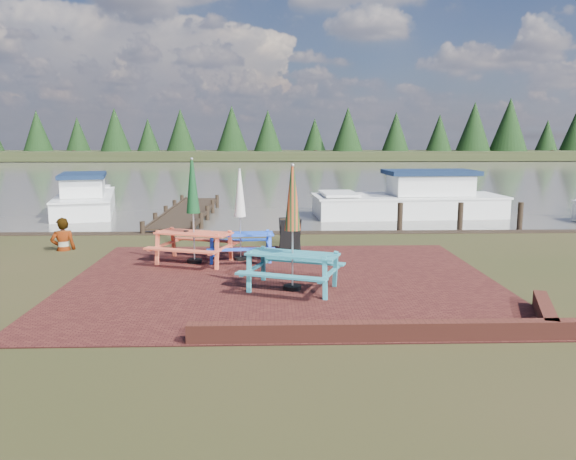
# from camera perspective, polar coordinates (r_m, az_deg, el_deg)

# --- Properties ---
(ground) EXTENTS (120.00, 120.00, 0.00)m
(ground) POSITION_cam_1_polar(r_m,az_deg,el_deg) (11.03, -0.47, -6.51)
(ground) COLOR black
(ground) RESTS_ON ground
(paving) EXTENTS (9.00, 7.50, 0.02)m
(paving) POSITION_cam_1_polar(r_m,az_deg,el_deg) (11.99, -0.58, -5.15)
(paving) COLOR #381411
(paving) RESTS_ON ground
(brick_wall) EXTENTS (6.21, 1.79, 0.30)m
(brick_wall) POSITION_cam_1_polar(r_m,az_deg,el_deg) (9.00, 13.88, -9.53)
(brick_wall) COLOR #4C1E16
(brick_wall) RESTS_ON ground
(water) EXTENTS (120.00, 60.00, 0.02)m
(water) POSITION_cam_1_polar(r_m,az_deg,el_deg) (47.70, -1.47, 5.84)
(water) COLOR #46443C
(water) RESTS_ON ground
(far_treeline) EXTENTS (120.00, 10.00, 8.10)m
(far_treeline) POSITION_cam_1_polar(r_m,az_deg,el_deg) (76.60, -1.60, 9.67)
(far_treeline) COLOR black
(far_treeline) RESTS_ON ground
(picnic_table_teal) EXTENTS (2.25, 2.13, 2.49)m
(picnic_table_teal) POSITION_cam_1_polar(r_m,az_deg,el_deg) (11.09, 0.46, -1.79)
(picnic_table_teal) COLOR teal
(picnic_table_teal) RESTS_ON ground
(picnic_table_red) EXTENTS (2.26, 2.14, 2.52)m
(picnic_table_red) POSITION_cam_1_polar(r_m,az_deg,el_deg) (13.65, -9.57, 0.26)
(picnic_table_red) COLOR #D85537
(picnic_table_red) RESTS_ON ground
(picnic_table_blue) EXTENTS (1.72, 1.55, 2.25)m
(picnic_table_blue) POSITION_cam_1_polar(r_m,az_deg,el_deg) (13.84, -4.87, 0.09)
(picnic_table_blue) COLOR blue
(picnic_table_blue) RESTS_ON ground
(chalkboard) EXTENTS (0.60, 0.67, 0.90)m
(chalkboard) POSITION_cam_1_polar(r_m,az_deg,el_deg) (14.87, 0.21, -0.48)
(chalkboard) COLOR black
(chalkboard) RESTS_ON ground
(jetty) EXTENTS (1.76, 9.08, 1.00)m
(jetty) POSITION_cam_1_polar(r_m,az_deg,el_deg) (22.31, -10.16, 1.81)
(jetty) COLOR black
(jetty) RESTS_ON ground
(boat_jetty) EXTENTS (3.74, 6.88, 1.89)m
(boat_jetty) POSITION_cam_1_polar(r_m,az_deg,el_deg) (25.42, -19.88, 2.89)
(boat_jetty) COLOR silver
(boat_jetty) RESTS_ON ground
(boat_near) EXTENTS (7.77, 3.09, 2.06)m
(boat_near) POSITION_cam_1_polar(r_m,az_deg,el_deg) (23.39, 12.46, 2.83)
(boat_near) COLOR silver
(boat_near) RESTS_ON ground
(person) EXTENTS (0.75, 0.62, 1.77)m
(person) POSITION_cam_1_polar(r_m,az_deg,el_deg) (16.16, -22.03, 1.12)
(person) COLOR gray
(person) RESTS_ON ground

